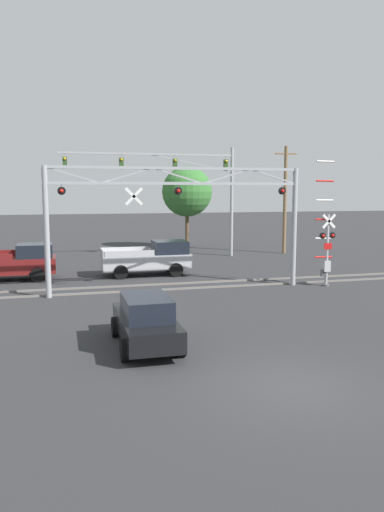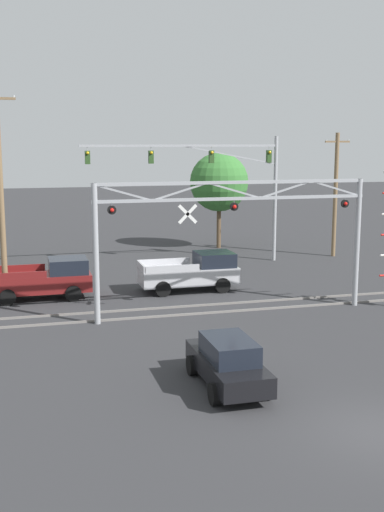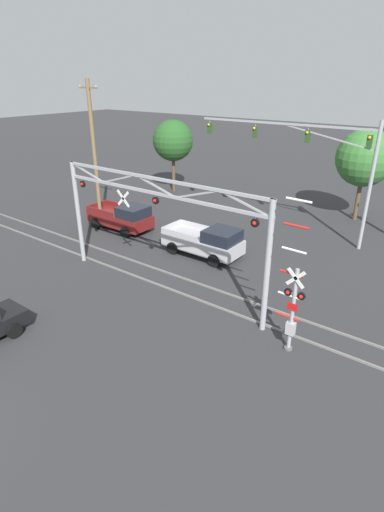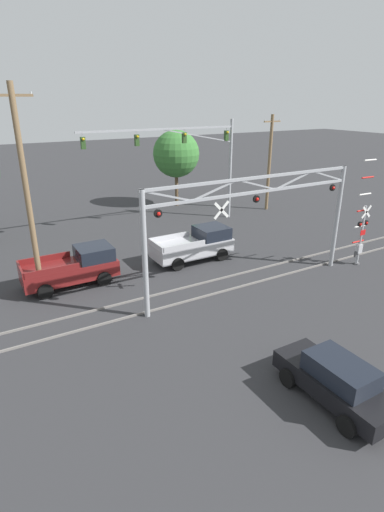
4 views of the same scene
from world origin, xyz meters
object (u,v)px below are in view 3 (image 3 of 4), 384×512
Objects in this scene: background_tree_far_left_verge at (173,141)px; pickup_truck_following at (123,217)px; pickup_truck_lead at (206,241)px; background_tree_beyond_span at (365,158)px; utility_pole_left at (95,155)px; crossing_gantry at (156,216)px; traffic_signal_span at (321,155)px; crossing_signal_mast at (292,306)px.

pickup_truck_following is at bearing -69.97° from background_tree_far_left_verge.
background_tree_beyond_span is at bearing 67.03° from pickup_truck_lead.
background_tree_far_left_verge is (-2.04, 11.36, -0.46)m from utility_pole_left.
background_tree_far_left_verge is (-3.98, 10.93, 3.91)m from pickup_truck_following.
pickup_truck_lead is at bearing -112.97° from background_tree_beyond_span.
pickup_truck_following is at bearing 146.83° from crossing_gantry.
crossing_gantry is at bearing -105.49° from background_tree_beyond_span.
traffic_signal_span is 6.14m from background_tree_beyond_span.
pickup_truck_following is (-11.90, -6.89, -4.81)m from traffic_signal_span.
background_tree_far_left_verge is (-12.18, 16.28, 0.74)m from crossing_gantry.
crossing_signal_mast is 19.25m from background_tree_beyond_span.
pickup_truck_following is 0.72× the size of background_tree_beyond_span.
pickup_truck_following is at bearing 178.50° from pickup_truck_lead.
background_tree_beyond_span is at bearing 41.13° from utility_pole_left.
background_tree_beyond_span reaches higher than crossing_gantry.
pickup_truck_following is 0.74× the size of background_tree_far_left_verge.
utility_pole_left is 1.48× the size of background_tree_beyond_span.
pickup_truck_lead is (-4.19, -7.09, -4.81)m from traffic_signal_span.
crossing_gantry is at bearing 175.03° from crossing_signal_mast.
background_tree_far_left_verge is at bearing 100.18° from utility_pole_left.
crossing_signal_mast is 0.95× the size of background_tree_far_left_verge.
crossing_signal_mast reaches higher than crossing_gantry.
crossing_gantry reaches higher than pickup_truck_following.
background_tree_beyond_span is 1.03× the size of background_tree_far_left_verge.
crossing_signal_mast is at bearing -40.36° from background_tree_far_left_verge.
pickup_truck_lead is at bearing -1.50° from pickup_truck_following.
utility_pole_left reaches higher than background_tree_beyond_span.
crossing_gantry is 10.29m from pickup_truck_following.
crossing_gantry is 12.90m from traffic_signal_span.
traffic_signal_span reaches higher than pickup_truck_following.
background_tree_far_left_verge is (-17.21, -1.89, 0.01)m from background_tree_beyond_span.
crossing_signal_mast is at bearing -35.22° from pickup_truck_lead.
pickup_truck_lead is 0.73× the size of background_tree_beyond_span.
traffic_signal_span reaches higher than crossing_signal_mast.
traffic_signal_span is (3.71, 12.24, 1.63)m from crossing_gantry.
background_tree_beyond_span is at bearing 77.38° from traffic_signal_span.
crossing_signal_mast reaches higher than pickup_truck_lead.
crossing_gantry is 2.46× the size of pickup_truck_lead.
crossing_gantry is 1.80× the size of background_tree_beyond_span.
background_tree_beyond_span is at bearing 98.28° from crossing_signal_mast.
traffic_signal_span reaches higher than background_tree_beyond_span.
crossing_gantry is 1.22× the size of utility_pole_left.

